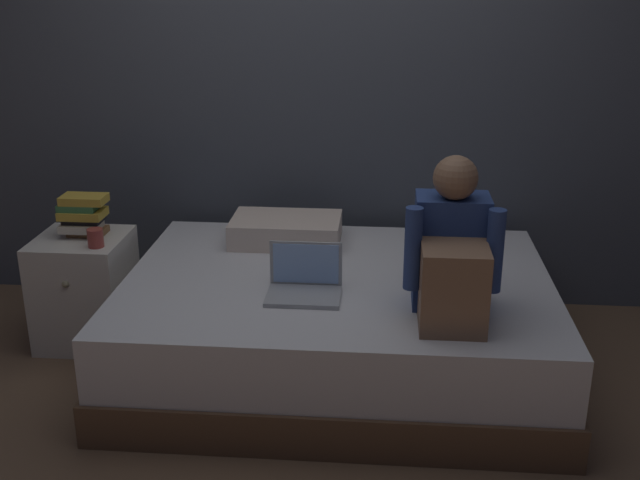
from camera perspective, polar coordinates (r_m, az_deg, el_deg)
name	(u,v)px	position (r m, az deg, el deg)	size (l,w,h in m)	color
ground_plane	(289,399)	(3.52, -2.35, -11.73)	(8.00, 8.00, 0.00)	brown
wall_back	(313,61)	(4.22, -0.54, 13.16)	(5.60, 0.10, 2.70)	#424751
bed	(338,324)	(3.65, 1.32, -6.25)	(2.00, 1.50, 0.48)	brown
nightstand	(85,290)	(4.08, -17.06, -3.55)	(0.44, 0.46, 0.56)	beige
person_sitting	(452,257)	(3.13, 9.80, -1.25)	(0.39, 0.44, 0.66)	navy
laptop	(304,283)	(3.34, -1.16, -3.20)	(0.32, 0.23, 0.22)	#9EA0A5
pillow	(286,230)	(3.97, -2.53, 0.76)	(0.56, 0.36, 0.13)	beige
book_stack	(83,215)	(3.98, -17.22, 1.81)	(0.23, 0.17, 0.21)	brown
mug	(95,238)	(3.82, -16.38, 0.15)	(0.08, 0.08, 0.09)	#933833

